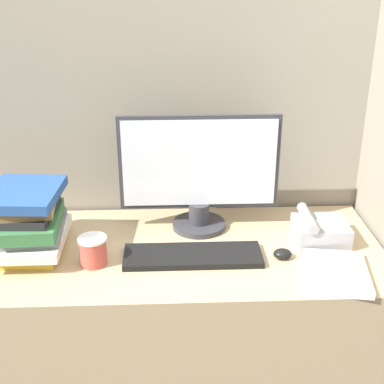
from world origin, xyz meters
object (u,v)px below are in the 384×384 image
keyboard (193,256)px  desk_telephone (319,230)px  book_stack (29,222)px  monitor (199,175)px  mouse (283,254)px  coffee_cup (93,251)px

keyboard → desk_telephone: bearing=12.6°
keyboard → book_stack: size_ratio=1.50×
monitor → mouse: monitor is taller
mouse → book_stack: bearing=174.8°
monitor → keyboard: (-0.03, -0.23, -0.20)m
coffee_cup → book_stack: size_ratio=0.31×
monitor → desk_telephone: bearing=-17.0°
desk_telephone → book_stack: bearing=-178.0°
keyboard → book_stack: book_stack is taller
keyboard → coffee_cup: coffee_cup is taller
keyboard → coffee_cup: 0.33m
desk_telephone → monitor: bearing=163.0°
mouse → coffee_cup: bearing=-179.3°
coffee_cup → desk_telephone: 0.78m
desk_telephone → coffee_cup: bearing=-171.2°
mouse → book_stack: book_stack is taller
monitor → coffee_cup: bearing=-145.4°
mouse → desk_telephone: 0.19m
monitor → book_stack: monitor is taller
keyboard → book_stack: bearing=173.2°
book_stack → desk_telephone: size_ratio=1.70×
monitor → keyboard: monitor is taller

